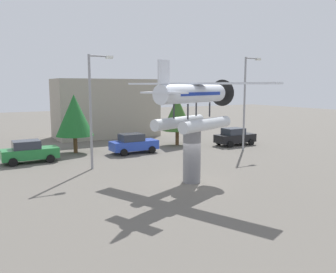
{
  "coord_description": "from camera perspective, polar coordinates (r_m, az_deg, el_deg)",
  "views": [
    {
      "loc": [
        -11.92,
        -18.06,
        5.95
      ],
      "look_at": [
        0.0,
        3.0,
        2.51
      ],
      "focal_mm": 37.97,
      "sensor_mm": 36.0,
      "label": 1
    }
  ],
  "objects": [
    {
      "name": "tree_center_back",
      "position": [
        35.72,
        1.5,
        3.67
      ],
      "size": [
        3.05,
        3.05,
        4.9
      ],
      "color": "brown",
      "rests_on": "ground"
    },
    {
      "name": "ground_plane",
      "position": [
        22.44,
        3.81,
        -7.29
      ],
      "size": [
        140.0,
        140.0,
        0.0
      ],
      "primitive_type": "plane",
      "color": "#605B54"
    },
    {
      "name": "car_mid_blue",
      "position": [
        31.8,
        -5.58,
        -1.11
      ],
      "size": [
        4.2,
        2.02,
        1.76
      ],
      "color": "#2847B7",
      "rests_on": "ground"
    },
    {
      "name": "tree_east",
      "position": [
        32.59,
        -14.8,
        3.3
      ],
      "size": [
        3.3,
        3.3,
        5.22
      ],
      "color": "brown",
      "rests_on": "ground"
    },
    {
      "name": "storefront_building",
      "position": [
        42.6,
        -9.89,
        4.52
      ],
      "size": [
        11.78,
        5.23,
        6.75
      ],
      "primitive_type": "cube",
      "color": "#9E9384",
      "rests_on": "ground"
    },
    {
      "name": "car_near_green",
      "position": [
        29.79,
        -21.38,
        -2.26
      ],
      "size": [
        4.2,
        2.02,
        1.76
      ],
      "color": "#237A38",
      "rests_on": "ground"
    },
    {
      "name": "streetlight_secondary",
      "position": [
        33.5,
        12.43,
        6.15
      ],
      "size": [
        1.84,
        0.28,
        8.55
      ],
      "color": "gray",
      "rests_on": "ground"
    },
    {
      "name": "display_pedestal",
      "position": [
        22.05,
        3.85,
        -3.11
      ],
      "size": [
        1.1,
        1.1,
        3.34
      ],
      "primitive_type": "cylinder",
      "color": "slate",
      "rests_on": "ground"
    },
    {
      "name": "car_far_black",
      "position": [
        36.53,
        10.65,
        -0.02
      ],
      "size": [
        4.2,
        2.02,
        1.76
      ],
      "color": "black",
      "rests_on": "ground"
    },
    {
      "name": "streetlight_primary",
      "position": [
        25.81,
        -11.96,
        5.18
      ],
      "size": [
        1.84,
        0.28,
        8.14
      ],
      "color": "gray",
      "rests_on": "ground"
    },
    {
      "name": "floatplane_monument",
      "position": [
        21.76,
        4.12,
        5.61
      ],
      "size": [
        7.18,
        10.01,
        4.0
      ],
      "rotation": [
        0.0,
        0.0,
        0.4
      ],
      "color": "silver",
      "rests_on": "display_pedestal"
    }
  ]
}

